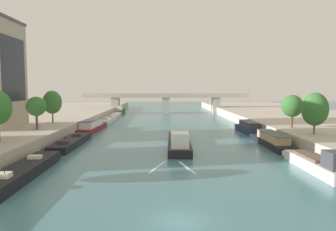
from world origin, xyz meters
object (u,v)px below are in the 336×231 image
object	(u,v)px
moored_boat_left_lone	(116,115)
tree_left_midway	(36,107)
moored_boat_left_midway	(122,111)
barge_midriver	(179,142)
moored_boat_right_gap_after	(271,140)
tree_right_distant	(315,109)
moored_boat_left_far	(71,142)
moored_boat_left_gap_after	(108,120)
tree_left_distant	(52,102)
moored_boat_left_near	(92,126)
moored_boat_left_end	(23,171)
moored_boat_right_end	(248,128)
moored_boat_right_second	(315,163)
bridge_far	(166,101)
tree_right_by_lamp	(292,106)

from	to	relation	value
moored_boat_left_lone	tree_left_midway	bearing A→B (deg)	-97.12
moored_boat_left_midway	barge_midriver	bearing A→B (deg)	-75.13
moored_boat_right_gap_after	tree_right_distant	xyz separation A→B (m)	(5.66, -3.02, 5.39)
moored_boat_left_far	moored_boat_right_gap_after	bearing A→B (deg)	-1.81
moored_boat_left_gap_after	tree_left_distant	distance (m)	25.00
moored_boat_left_near	moored_boat_left_gap_after	xyz separation A→B (m)	(0.41, 18.06, -0.50)
moored_boat_left_near	tree_left_midway	world-z (taller)	tree_left_midway
moored_boat_left_end	moored_boat_right_end	distance (m)	47.48
barge_midriver	moored_boat_left_midway	world-z (taller)	barge_midriver
moored_boat_left_gap_after	moored_boat_left_far	bearing A→B (deg)	-89.62
moored_boat_left_far	moored_boat_left_gap_after	size ratio (longest dim) A/B	1.00
moored_boat_left_far	tree_left_distant	bearing A→B (deg)	119.94
moored_boat_left_near	barge_midriver	bearing A→B (deg)	-47.40
tree_left_midway	tree_left_distant	xyz separation A→B (m)	(-0.93, 10.67, 0.26)
moored_boat_left_far	moored_boat_right_second	size ratio (longest dim) A/B	1.23
moored_boat_right_second	tree_right_distant	size ratio (longest dim) A/B	2.03
barge_midriver	moored_boat_left_gap_after	size ratio (longest dim) A/B	1.21
moored_boat_left_end	tree_left_midway	bearing A→B (deg)	107.91
moored_boat_left_gap_after	tree_left_midway	bearing A→B (deg)	-100.87
moored_boat_left_near	moored_boat_right_second	bearing A→B (deg)	-46.19
bridge_far	moored_boat_left_near	bearing A→B (deg)	-110.06
moored_boat_left_end	tree_left_midway	distance (m)	23.16
moored_boat_right_end	tree_right_by_lamp	size ratio (longest dim) A/B	2.21
moored_boat_left_end	tree_right_distant	size ratio (longest dim) A/B	2.59
moored_boat_left_gap_after	moored_boat_left_lone	distance (m)	16.92
moored_boat_left_end	bridge_far	xyz separation A→B (m)	(16.45, 84.38, 4.16)
moored_boat_left_gap_after	moored_boat_left_midway	distance (m)	30.39
moored_boat_right_gap_after	tree_left_midway	bearing A→B (deg)	174.81
moored_boat_left_end	tree_right_distant	xyz separation A→B (m)	(39.02, 14.66, 5.69)
moored_boat_left_end	moored_boat_left_far	distance (m)	18.74
moored_boat_right_end	bridge_far	xyz separation A→B (m)	(-17.27, 50.96, 3.76)
moored_boat_left_end	tree_right_by_lamp	size ratio (longest dim) A/B	2.83
tree_right_by_lamp	bridge_far	bearing A→B (deg)	110.17
moored_boat_left_lone	bridge_far	distance (m)	21.47
moored_boat_left_end	moored_boat_left_far	xyz separation A→B (m)	(-0.18, 18.74, -0.06)
moored_boat_right_second	tree_left_distant	xyz separation A→B (m)	(-40.81, 30.23, 5.75)
barge_midriver	moored_boat_left_near	world-z (taller)	barge_midriver
moored_boat_left_near	moored_boat_right_second	xyz separation A→B (m)	(33.82, -35.26, -0.14)
moored_boat_left_gap_after	moored_boat_right_second	size ratio (longest dim) A/B	1.23
moored_boat_left_far	tree_left_distant	size ratio (longest dim) A/B	2.44
moored_boat_left_near	moored_boat_right_second	size ratio (longest dim) A/B	1.24
barge_midriver	moored_boat_left_lone	size ratio (longest dim) A/B	1.42
moored_boat_left_gap_after	moored_boat_right_gap_after	distance (m)	50.41
barge_midriver	tree_left_midway	world-z (taller)	tree_left_midway
moored_boat_left_lone	moored_boat_left_gap_after	bearing A→B (deg)	-89.48
moored_boat_left_gap_after	moored_boat_left_midway	size ratio (longest dim) A/B	1.60
moored_boat_left_midway	moored_boat_right_second	distance (m)	90.11
moored_boat_left_far	moored_boat_left_gap_after	xyz separation A→B (m)	(-0.24, 36.36, -0.01)
moored_boat_left_midway	moored_boat_left_near	bearing A→B (deg)	-90.54
moored_boat_left_gap_after	bridge_far	xyz separation A→B (m)	(16.87, 29.28, 4.24)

